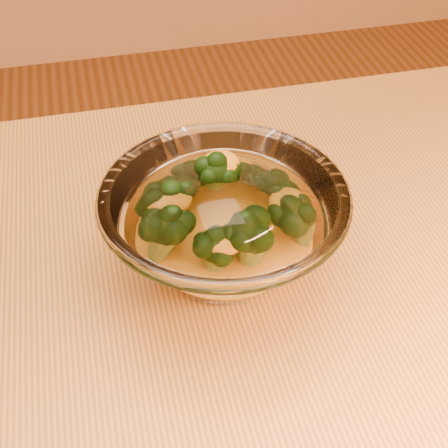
% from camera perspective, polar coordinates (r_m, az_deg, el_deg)
% --- Properties ---
extents(table, '(1.20, 0.80, 0.75)m').
position_cam_1_polar(table, '(0.64, 12.69, -14.31)').
color(table, '#D48B3F').
rests_on(table, ground).
extents(glass_bowl, '(0.22, 0.22, 0.10)m').
position_cam_1_polar(glass_bowl, '(0.55, 0.00, -0.36)').
color(glass_bowl, white).
rests_on(glass_bowl, table).
extents(cheese_sauce, '(0.11, 0.11, 0.03)m').
position_cam_1_polar(cheese_sauce, '(0.57, 0.00, -1.86)').
color(cheese_sauce, orange).
rests_on(cheese_sauce, glass_bowl).
extents(broccoli_heap, '(0.15, 0.13, 0.08)m').
position_cam_1_polar(broccoli_heap, '(0.55, -0.73, 1.08)').
color(broccoli_heap, black).
rests_on(broccoli_heap, cheese_sauce).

